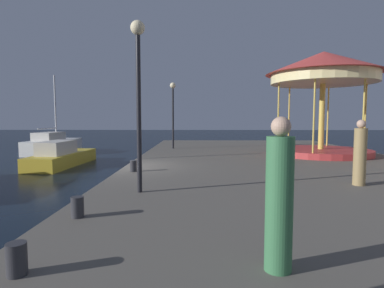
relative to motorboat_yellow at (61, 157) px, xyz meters
name	(u,v)px	position (x,y,z in m)	size (l,w,h in m)	color
ground_plane	(126,186)	(4.81, -5.16, -0.53)	(120.00, 120.00, 0.00)	black
quay_dock	(285,176)	(11.15, -5.16, -0.13)	(12.68, 29.13, 0.80)	#5B564F
motorboat_yellow	(61,157)	(0.00, 0.00, 0.00)	(2.02, 5.67, 1.45)	gold
sailboat_white	(53,145)	(-3.34, 6.16, 0.13)	(2.61, 5.35, 5.99)	white
carousel	(323,78)	(14.10, -1.16, 4.20)	(5.76, 5.76, 5.27)	#B23333
lamp_post_mid_promenade	(138,76)	(6.19, -9.53, 3.21)	(0.36, 0.36, 4.30)	black
lamp_post_far_end	(173,103)	(6.17, 2.12, 3.09)	(0.36, 0.36, 4.10)	black
bollard_center	(77,207)	(5.37, -11.60, 0.47)	(0.24, 0.24, 0.40)	#2D2D33
bollard_south	(17,259)	(5.48, -13.80, 0.47)	(0.24, 0.24, 0.40)	#2D2D33
bollard_north	(133,166)	(5.40, -6.43, 0.47)	(0.24, 0.24, 0.40)	#2D2D33
person_by_the_water	(282,133)	(13.68, 4.72, 1.14)	(0.34, 0.34, 1.87)	#B23833
person_near_carousel	(279,199)	(8.67, -13.63, 1.17)	(0.34, 0.34, 1.92)	#387247
person_mid_promenade	(360,155)	(12.26, -8.59, 1.14)	(0.34, 0.34, 1.86)	#937A4C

